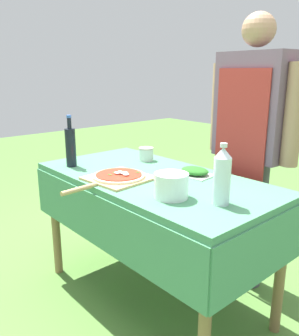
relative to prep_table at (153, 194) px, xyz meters
The scene contains 9 objects.
ground_plane 0.66m from the prep_table, ahead, with size 12.00×12.00×0.00m, color #517F38.
prep_table is the anchor object (origin of this frame).
person_cook 0.69m from the prep_table, 68.19° to the left, with size 0.61×0.23×1.64m.
pizza_on_peel 0.24m from the prep_table, 112.92° to the right, with size 0.33×0.52×0.05m.
oil_bottle 0.59m from the prep_table, 154.62° to the right, with size 0.06×0.06×0.31m.
water_bottle 0.56m from the prep_table, ahead, with size 0.08×0.08×0.27m.
herb_container 0.26m from the prep_table, 52.51° to the left, with size 0.21×0.17×0.05m.
mixing_tub 0.39m from the prep_table, 28.52° to the right, with size 0.16×0.16×0.11m, color silver.
sauce_jar 0.39m from the prep_table, 145.60° to the left, with size 0.10×0.10×0.09m.
Camera 1 is at (1.40, -1.26, 1.33)m, focal length 38.00 mm.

